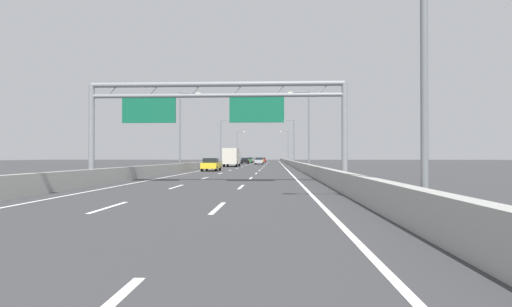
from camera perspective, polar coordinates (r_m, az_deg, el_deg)
ground_plane at (r=100.45m, az=0.60°, el=-1.43°), size 260.00×260.00×0.00m
lane_dash_left_1 at (r=14.08m, az=-20.26°, el=-7.23°), size 0.16×3.00×0.01m
lane_dash_left_2 at (r=22.60m, az=-11.31°, el=-4.69°), size 0.16×3.00×0.01m
lane_dash_left_3 at (r=31.39m, az=-7.33°, el=-3.51°), size 0.16×3.00×0.01m
lane_dash_left_4 at (r=40.28m, az=-5.10°, el=-2.84°), size 0.16×3.00×0.01m
lane_dash_left_5 at (r=49.20m, az=-3.68°, el=-2.42°), size 0.16×3.00×0.01m
lane_dash_left_6 at (r=58.15m, az=-2.70°, el=-2.12°), size 0.16×3.00×0.01m
lane_dash_left_7 at (r=67.12m, az=-1.98°, el=-1.90°), size 0.16×3.00×0.01m
lane_dash_left_8 at (r=76.09m, az=-1.43°, el=-1.73°), size 0.16×3.00×0.01m
lane_dash_left_9 at (r=85.06m, az=-0.99°, el=-1.60°), size 0.16×3.00×0.01m
lane_dash_left_10 at (r=94.05m, az=-0.64°, el=-1.50°), size 0.16×3.00×0.01m
lane_dash_left_11 at (r=103.03m, az=-0.35°, el=-1.41°), size 0.16×3.00×0.01m
lane_dash_left_12 at (r=112.02m, az=-0.11°, el=-1.33°), size 0.16×3.00×0.01m
lane_dash_left_13 at (r=121.01m, az=0.10°, el=-1.27°), size 0.16×3.00×0.01m
lane_dash_left_14 at (r=130.00m, az=0.28°, el=-1.22°), size 0.16×3.00×0.01m
lane_dash_left_15 at (r=138.99m, az=0.43°, el=-1.17°), size 0.16×3.00×0.01m
lane_dash_left_16 at (r=147.98m, az=0.57°, el=-1.13°), size 0.16×3.00×0.01m
lane_dash_left_17 at (r=156.98m, az=0.69°, el=-1.09°), size 0.16×3.00×0.01m
lane_dash_right_1 at (r=13.11m, az=-5.48°, el=-7.75°), size 0.16×3.00×0.01m
lane_dash_right_2 at (r=22.01m, az=-2.14°, el=-4.81°), size 0.16×3.00×0.01m
lane_dash_right_3 at (r=30.97m, az=-0.74°, el=-3.56°), size 0.16×3.00×0.01m
lane_dash_right_4 at (r=39.95m, az=0.03°, el=-2.87°), size 0.16×3.00×0.01m
lane_dash_right_5 at (r=48.94m, az=0.52°, el=-2.43°), size 0.16×3.00×0.01m
lane_dash_right_6 at (r=57.93m, az=0.85°, el=-2.13°), size 0.16×3.00×0.01m
lane_dash_right_7 at (r=66.92m, az=1.10°, el=-1.91°), size 0.16×3.00×0.01m
lane_dash_right_8 at (r=75.91m, az=1.28°, el=-1.74°), size 0.16×3.00×0.01m
lane_dash_right_9 at (r=84.91m, az=1.43°, el=-1.60°), size 0.16×3.00×0.01m
lane_dash_right_10 at (r=93.91m, az=1.55°, el=-1.50°), size 0.16×3.00×0.01m
lane_dash_right_11 at (r=102.90m, az=1.65°, el=-1.41°), size 0.16×3.00×0.01m
lane_dash_right_12 at (r=111.90m, az=1.73°, el=-1.33°), size 0.16×3.00×0.01m
lane_dash_right_13 at (r=120.90m, az=1.80°, el=-1.27°), size 0.16×3.00×0.01m
lane_dash_right_14 at (r=129.90m, az=1.86°, el=-1.22°), size 0.16×3.00×0.01m
lane_dash_right_15 at (r=138.90m, az=1.92°, el=-1.17°), size 0.16×3.00×0.01m
lane_dash_right_16 at (r=147.89m, az=1.96°, el=-1.13°), size 0.16×3.00×0.01m
lane_dash_right_17 at (r=156.89m, az=2.00°, el=-1.09°), size 0.16×3.00×0.01m
edge_line_left at (r=88.84m, az=-3.07°, el=-1.55°), size 0.16×176.00×0.01m
edge_line_right at (r=88.40m, az=3.72°, el=-1.56°), size 0.16×176.00×0.01m
barrier_left at (r=110.88m, az=-2.78°, el=-1.10°), size 0.45×220.00×0.95m
barrier_right at (r=110.43m, az=4.37°, el=-1.10°), size 0.45×220.00×0.95m
sign_gantry at (r=25.15m, az=-6.17°, el=6.71°), size 16.23×0.36×6.36m
streetlamp_right_near at (r=12.20m, az=21.82°, el=17.36°), size 2.58×0.28×9.50m
streetlamp_left_mid at (r=48.70m, az=-10.54°, el=3.92°), size 2.58×0.28×9.50m
streetlamp_right_mid at (r=47.56m, az=7.30°, el=4.02°), size 2.58×0.28×9.50m
streetlamp_left_far at (r=84.37m, az=-4.90°, el=2.05°), size 2.58×0.28×9.50m
streetlamp_right_far at (r=83.72m, az=5.29°, el=2.07°), size 2.58×0.28×9.50m
streetlamp_left_distant at (r=120.42m, az=-2.62°, el=1.29°), size 2.58×0.28×9.50m
streetlamp_right_distant at (r=119.96m, az=4.50°, el=1.30°), size 2.58×0.28×9.50m
silver_car at (r=88.73m, az=0.44°, el=-1.06°), size 1.75×4.53×1.52m
white_car at (r=122.09m, az=-0.78°, el=-0.90°), size 1.71×4.23×1.50m
yellow_car at (r=47.20m, az=-6.44°, el=-1.58°), size 1.83×4.29×1.53m
orange_car at (r=106.20m, az=0.64°, el=-0.97°), size 1.89×4.68×1.47m
black_car at (r=96.63m, az=-1.59°, el=-1.02°), size 1.83×4.62×1.48m
red_car at (r=123.06m, az=0.97°, el=-0.92°), size 1.83×4.49×1.44m
green_car at (r=112.17m, az=-1.02°, el=-0.95°), size 1.77×4.59×1.45m
box_truck at (r=67.82m, az=-3.49°, el=-0.45°), size 2.34×7.64×3.09m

